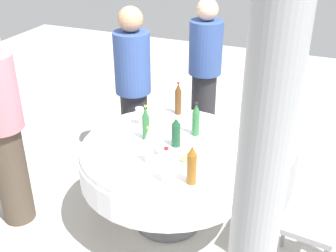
{
  "coord_description": "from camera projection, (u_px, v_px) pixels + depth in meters",
  "views": [
    {
      "loc": [
        2.61,
        1.07,
        2.42
      ],
      "look_at": [
        0.0,
        0.0,
        0.92
      ],
      "focal_mm": 45.3,
      "sensor_mm": 36.0,
      "label": 1
    }
  ],
  "objects": [
    {
      "name": "knife_front",
      "position": [
        236.0,
        140.0,
        3.36
      ],
      "size": [
        0.18,
        0.04,
        0.0
      ],
      "primitive_type": "cube",
      "rotation": [
        0.0,
        0.0,
        6.15
      ],
      "color": "silver",
      "rests_on": "dining_table"
    },
    {
      "name": "folded_napkin",
      "position": [
        206.0,
        121.0,
        3.63
      ],
      "size": [
        0.13,
        0.13,
        0.02
      ],
      "primitive_type": "cube",
      "rotation": [
        0.0,
        0.0,
        -0.06
      ],
      "color": "white",
      "rests_on": "dining_table"
    },
    {
      "name": "chair_west",
      "position": [
        297.0,
        210.0,
        2.95
      ],
      "size": [
        0.44,
        0.44,
        0.87
      ],
      "rotation": [
        0.0,
        0.0,
        -0.12
      ],
      "color": "#99999E",
      "rests_on": "ground_plane"
    },
    {
      "name": "bottle_clear_near",
      "position": [
        166.0,
        166.0,
        2.81
      ],
      "size": [
        0.07,
        0.07,
        0.27
      ],
      "color": "silver",
      "rests_on": "dining_table"
    },
    {
      "name": "plate_south",
      "position": [
        107.0,
        157.0,
        3.13
      ],
      "size": [
        0.23,
        0.23,
        0.02
      ],
      "color": "white",
      "rests_on": "dining_table"
    },
    {
      "name": "ground_plane",
      "position": [
        168.0,
        220.0,
        3.63
      ],
      "size": [
        10.0,
        10.0,
        0.0
      ],
      "primitive_type": "plane",
      "color": "#B7B2A8"
    },
    {
      "name": "bottle_green_inner",
      "position": [
        146.0,
        124.0,
        3.32
      ],
      "size": [
        0.06,
        0.06,
        0.29
      ],
      "color": "#2D6B38",
      "rests_on": "dining_table"
    },
    {
      "name": "bottle_green_east",
      "position": [
        196.0,
        120.0,
        3.38
      ],
      "size": [
        0.06,
        0.06,
        0.29
      ],
      "color": "#2D6B38",
      "rests_on": "dining_table"
    },
    {
      "name": "person_front",
      "position": [
        205.0,
        73.0,
        4.4
      ],
      "size": [
        0.34,
        0.34,
        1.6
      ],
      "rotation": [
        0.0,
        0.0,
        1.68
      ],
      "color": "#26262B",
      "rests_on": "ground_plane"
    },
    {
      "name": "wine_glass_near",
      "position": [
        140.0,
        112.0,
        3.55
      ],
      "size": [
        0.07,
        0.07,
        0.15
      ],
      "color": "white",
      "rests_on": "dining_table"
    },
    {
      "name": "person_inner",
      "position": [
        133.0,
        87.0,
        4.04
      ],
      "size": [
        0.34,
        0.34,
        1.61
      ],
      "rotation": [
        0.0,
        0.0,
        2.31
      ],
      "color": "#26262B",
      "rests_on": "ground_plane"
    },
    {
      "name": "dining_table",
      "position": [
        168.0,
        162.0,
        3.35
      ],
      "size": [
        1.39,
        1.39,
        0.74
      ],
      "color": "white",
      "rests_on": "ground_plane"
    },
    {
      "name": "wine_glass_outer",
      "position": [
        158.0,
        142.0,
        3.12
      ],
      "size": [
        0.07,
        0.07,
        0.15
      ],
      "color": "white",
      "rests_on": "dining_table"
    },
    {
      "name": "bottle_brown_outer",
      "position": [
        178.0,
        99.0,
        3.72
      ],
      "size": [
        0.06,
        0.06,
        0.3
      ],
      "color": "#593314",
      "rests_on": "dining_table"
    },
    {
      "name": "bottle_amber_rear",
      "position": [
        192.0,
        165.0,
        2.79
      ],
      "size": [
        0.07,
        0.07,
        0.3
      ],
      "color": "#8C5619",
      "rests_on": "dining_table"
    },
    {
      "name": "bottle_dark_green_front",
      "position": [
        176.0,
        133.0,
        3.23
      ],
      "size": [
        0.07,
        0.07,
        0.25
      ],
      "color": "#194728",
      "rests_on": "dining_table"
    },
    {
      "name": "bottle_clear_west",
      "position": [
        149.0,
        146.0,
        3.02
      ],
      "size": [
        0.06,
        0.06,
        0.29
      ],
      "color": "silver",
      "rests_on": "dining_table"
    },
    {
      "name": "plate_right",
      "position": [
        185.0,
        160.0,
        3.08
      ],
      "size": [
        0.21,
        0.21,
        0.04
      ],
      "color": "white",
      "rests_on": "dining_table"
    },
    {
      "name": "person_rear",
      "position": [
        2.0,
        127.0,
        3.25
      ],
      "size": [
        0.34,
        0.34,
        1.67
      ],
      "rotation": [
        0.0,
        0.0,
        3.49
      ],
      "color": "#4C3F33",
      "rests_on": "ground_plane"
    }
  ]
}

